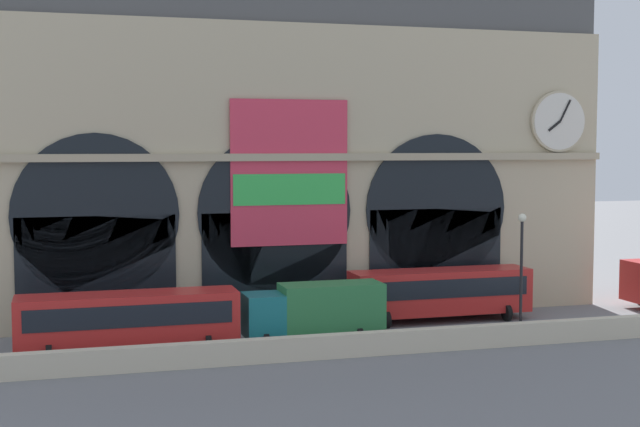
{
  "coord_description": "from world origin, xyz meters",
  "views": [
    {
      "loc": [
        -12.03,
        -46.23,
        10.54
      ],
      "look_at": [
        2.76,
        5.0,
        6.45
      ],
      "focal_mm": 50.09,
      "sensor_mm": 36.0,
      "label": 1
    }
  ],
  "objects_px": {
    "bus_midwest": "(128,319)",
    "street_lamp_quayside": "(521,260)",
    "bus_mideast": "(440,292)",
    "box_truck_center": "(315,310)"
  },
  "relations": [
    {
      "from": "bus_mideast",
      "to": "street_lamp_quayside",
      "type": "height_order",
      "value": "street_lamp_quayside"
    },
    {
      "from": "bus_midwest",
      "to": "bus_mideast",
      "type": "bearing_deg",
      "value": 10.63
    },
    {
      "from": "bus_midwest",
      "to": "box_truck_center",
      "type": "bearing_deg",
      "value": 0.9
    },
    {
      "from": "bus_midwest",
      "to": "box_truck_center",
      "type": "xyz_separation_m",
      "value": [
        9.85,
        0.15,
        -0.08
      ]
    },
    {
      "from": "bus_midwest",
      "to": "street_lamp_quayside",
      "type": "distance_m",
      "value": 20.85
    },
    {
      "from": "bus_mideast",
      "to": "street_lamp_quayside",
      "type": "xyz_separation_m",
      "value": [
        1.9,
        -6.29,
        2.63
      ]
    },
    {
      "from": "box_truck_center",
      "to": "bus_mideast",
      "type": "distance_m",
      "value": 9.36
    },
    {
      "from": "street_lamp_quayside",
      "to": "box_truck_center",
      "type": "bearing_deg",
      "value": 164.48
    },
    {
      "from": "bus_midwest",
      "to": "street_lamp_quayside",
      "type": "xyz_separation_m",
      "value": [
        20.5,
        -2.8,
        2.63
      ]
    },
    {
      "from": "box_truck_center",
      "to": "street_lamp_quayside",
      "type": "height_order",
      "value": "street_lamp_quayside"
    }
  ]
}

